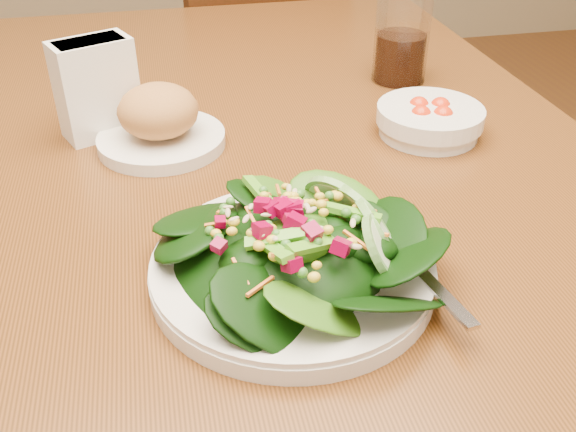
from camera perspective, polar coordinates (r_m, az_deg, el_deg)
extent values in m
cube|color=brown|center=(0.80, -2.51, 3.41)|extent=(0.90, 1.40, 0.04)
cylinder|color=#421B0A|center=(1.56, -20.74, 1.34)|extent=(0.07, 0.07, 0.71)
cylinder|color=#421B0A|center=(1.61, 7.53, 4.55)|extent=(0.07, 0.07, 0.71)
cube|color=#421B0A|center=(1.83, -4.47, 11.98)|extent=(0.56, 0.56, 0.04)
cylinder|color=#421B0A|center=(2.16, -1.79, 8.65)|extent=(0.04, 0.04, 0.44)
cylinder|color=#421B0A|center=(2.03, -11.47, 6.22)|extent=(0.04, 0.04, 0.44)
cylinder|color=#421B0A|center=(1.87, 3.77, 4.29)|extent=(0.04, 0.04, 0.44)
cylinder|color=#421B0A|center=(1.71, -7.12, 1.16)|extent=(0.04, 0.04, 0.44)
cube|color=#421B0A|center=(1.56, -1.33, 18.60)|extent=(0.42, 0.16, 0.49)
cylinder|color=silver|center=(0.60, 0.41, -4.87)|extent=(0.26, 0.26, 0.02)
ellipsoid|color=black|center=(0.58, 0.42, -2.69)|extent=(0.18, 0.18, 0.04)
cube|color=silver|center=(0.60, 11.62, -4.17)|extent=(0.05, 0.18, 0.01)
cylinder|color=silver|center=(0.84, -11.16, 6.64)|extent=(0.16, 0.16, 0.02)
ellipsoid|color=#B47F46|center=(0.82, -11.47, 9.18)|extent=(0.10, 0.10, 0.07)
cylinder|color=silver|center=(0.87, 12.45, 8.28)|extent=(0.14, 0.14, 0.04)
sphere|color=red|center=(0.88, 13.36, 9.31)|extent=(0.03, 0.03, 0.03)
sphere|color=red|center=(0.88, 11.52, 9.43)|extent=(0.03, 0.03, 0.03)
sphere|color=red|center=(0.85, 11.71, 8.65)|extent=(0.03, 0.03, 0.03)
sphere|color=red|center=(0.86, 13.59, 8.54)|extent=(0.03, 0.03, 0.03)
cylinder|color=silver|center=(1.03, 10.10, 15.62)|extent=(0.08, 0.08, 0.15)
cylinder|color=black|center=(1.04, 9.90, 13.71)|extent=(0.08, 0.08, 0.07)
cube|color=white|center=(0.87, -16.65, 10.82)|extent=(0.11, 0.09, 0.13)
cube|color=white|center=(0.87, -16.75, 11.40)|extent=(0.09, 0.07, 0.11)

